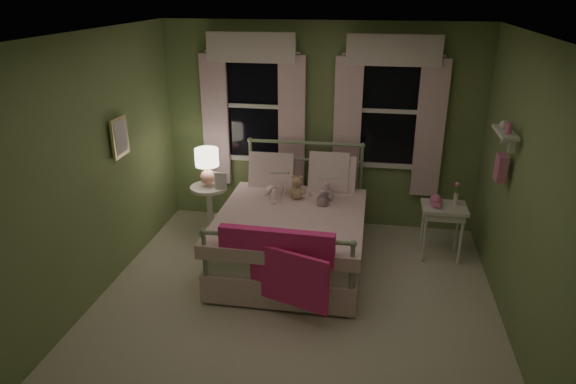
% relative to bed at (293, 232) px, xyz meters
% --- Properties ---
extents(room_shell, '(4.20, 4.20, 4.20)m').
position_rel_bed_xyz_m(room_shell, '(0.15, -0.93, 0.92)').
color(room_shell, silver).
rests_on(room_shell, ground).
extents(bed, '(1.58, 2.04, 1.18)m').
position_rel_bed_xyz_m(bed, '(0.00, 0.00, 0.00)').
color(bed, white).
rests_on(bed, ground).
extents(pink_throw, '(1.10, 0.40, 0.71)m').
position_rel_bed_xyz_m(pink_throw, '(-0.01, -1.02, 0.23)').
color(pink_throw, '#F22F86').
rests_on(pink_throw, bed).
extents(child_left, '(0.31, 0.23, 0.78)m').
position_rel_bed_xyz_m(child_left, '(-0.29, 0.43, 0.58)').
color(child_left, '#F7D1DD').
rests_on(child_left, bed).
extents(child_right, '(0.36, 0.29, 0.71)m').
position_rel_bed_xyz_m(child_right, '(0.27, 0.43, 0.55)').
color(child_right, '#F7D1DD').
rests_on(child_right, bed).
extents(book_left, '(0.21, 0.13, 0.26)m').
position_rel_bed_xyz_m(book_left, '(-0.29, 0.18, 0.59)').
color(book_left, beige).
rests_on(book_left, child_left).
extents(book_right, '(0.22, 0.17, 0.26)m').
position_rel_bed_xyz_m(book_right, '(0.27, 0.18, 0.54)').
color(book_right, beige).
rests_on(book_right, child_right).
extents(teddy_bear, '(0.22, 0.17, 0.30)m').
position_rel_bed_xyz_m(teddy_bear, '(-0.01, 0.27, 0.42)').
color(teddy_bear, tan).
rests_on(teddy_bear, bed).
extents(nightstand_left, '(0.46, 0.46, 0.65)m').
position_rel_bed_xyz_m(nightstand_left, '(-1.16, 0.54, 0.04)').
color(nightstand_left, white).
rests_on(nightstand_left, ground).
extents(table_lamp, '(0.29, 0.29, 0.46)m').
position_rel_bed_xyz_m(table_lamp, '(-1.16, 0.54, 0.58)').
color(table_lamp, '#FFA396').
rests_on(table_lamp, nightstand_left).
extents(book_nightstand, '(0.18, 0.24, 0.02)m').
position_rel_bed_xyz_m(book_nightstand, '(-1.06, 0.46, 0.28)').
color(book_nightstand, beige).
rests_on(book_nightstand, nightstand_left).
extents(nightstand_right, '(0.50, 0.40, 0.64)m').
position_rel_bed_xyz_m(nightstand_right, '(1.68, 0.40, 0.17)').
color(nightstand_right, white).
rests_on(nightstand_right, ground).
extents(pink_toy, '(0.14, 0.20, 0.14)m').
position_rel_bed_xyz_m(pink_toy, '(1.58, 0.40, 0.33)').
color(pink_toy, pink).
rests_on(pink_toy, nightstand_right).
extents(bud_vase, '(0.06, 0.06, 0.28)m').
position_rel_bed_xyz_m(bud_vase, '(1.80, 0.45, 0.41)').
color(bud_vase, white).
rests_on(bud_vase, nightstand_right).
extents(window_left, '(1.34, 0.13, 1.96)m').
position_rel_bed_xyz_m(window_left, '(-0.70, 1.10, 1.25)').
color(window_left, black).
rests_on(window_left, room_shell).
extents(window_right, '(1.34, 0.13, 1.96)m').
position_rel_bed_xyz_m(window_right, '(1.00, 1.10, 1.25)').
color(window_right, black).
rests_on(window_right, room_shell).
extents(wall_shelf, '(0.15, 0.50, 0.60)m').
position_rel_bed_xyz_m(wall_shelf, '(2.05, -0.23, 1.15)').
color(wall_shelf, white).
rests_on(wall_shelf, room_shell).
extents(framed_picture, '(0.03, 0.32, 0.42)m').
position_rel_bed_xyz_m(framed_picture, '(-1.80, -0.33, 1.12)').
color(framed_picture, beige).
rests_on(framed_picture, room_shell).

